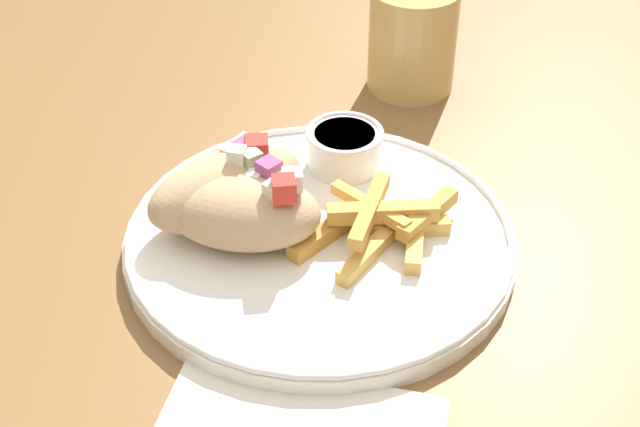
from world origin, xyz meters
TOP-DOWN VIEW (x-y plane):
  - table at (0.00, 0.00)m, footprint 1.19×1.19m
  - plate at (-0.03, -0.01)m, footprint 0.30×0.30m
  - pita_sandwich_near at (-0.08, -0.01)m, footprint 0.13×0.10m
  - pita_sandwich_far at (-0.10, 0.02)m, footprint 0.14×0.12m
  - fries_pile at (0.02, -0.01)m, footprint 0.14×0.10m
  - sauce_ramekin at (-0.00, 0.08)m, footprint 0.07×0.07m
  - water_glass at (0.08, 0.23)m, footprint 0.08×0.08m

SIDE VIEW (x-z plane):
  - table at x=0.00m, z-range 0.29..1.05m
  - plate at x=-0.03m, z-range 0.75..0.77m
  - fries_pile at x=0.02m, z-range 0.76..0.80m
  - sauce_ramekin at x=0.00m, z-range 0.77..0.80m
  - pita_sandwich_near at x=-0.08m, z-range 0.76..0.83m
  - pita_sandwich_far at x=-0.10m, z-range 0.76..0.83m
  - water_glass at x=0.08m, z-range 0.75..0.85m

